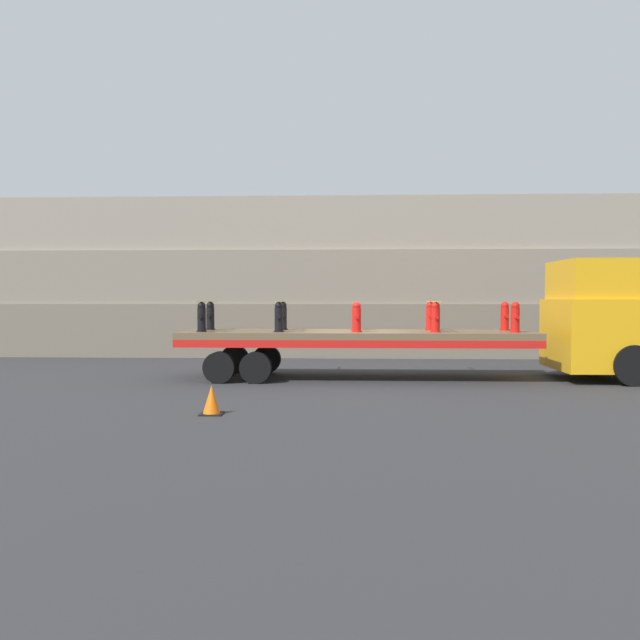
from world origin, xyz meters
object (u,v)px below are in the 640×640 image
object	(u,v)px
fire_hydrant_black_far_0	(210,316)
fire_hydrant_red_far_3	(430,316)
fire_hydrant_black_near_0	(202,317)
fire_hydrant_red_near_4	(515,318)
fire_hydrant_red_far_2	(356,316)
flatbed_trailer	(339,339)
traffic_cone	(212,400)
fire_hydrant_red_near_2	(357,317)
fire_hydrant_black_far_1	(283,316)
fire_hydrant_red_far_4	(505,316)
truck_cab	(599,321)
fire_hydrant_red_near_3	(436,317)
fire_hydrant_black_near_1	(279,317)

from	to	relation	value
fire_hydrant_black_far_0	fire_hydrant_red_far_3	size ratio (longest dim) A/B	1.00
fire_hydrant_black_near_0	fire_hydrant_red_near_4	world-z (taller)	same
fire_hydrant_black_far_0	fire_hydrant_red_far_2	size ratio (longest dim) A/B	1.00
flatbed_trailer	traffic_cone	bearing A→B (deg)	-113.18
fire_hydrant_black_near_0	fire_hydrant_black_far_0	distance (m)	1.07
fire_hydrant_red_near_2	traffic_cone	distance (m)	5.85
fire_hydrant_black_far_1	fire_hydrant_red_far_4	xyz separation A→B (m)	(6.22, 0.00, 0.00)
fire_hydrant_black_far_0	fire_hydrant_red_far_4	distance (m)	8.29
fire_hydrant_black_far_1	fire_hydrant_red_far_3	size ratio (longest dim) A/B	1.00
fire_hydrant_red_far_2	truck_cab	bearing A→B (deg)	-4.70
fire_hydrant_red_near_3	traffic_cone	distance (m)	7.08
fire_hydrant_red_near_3	fire_hydrant_red_near_4	xyz separation A→B (m)	(2.07, 0.00, 0.00)
fire_hydrant_black_near_0	fire_hydrant_red_far_3	world-z (taller)	same
fire_hydrant_red_near_2	fire_hydrant_red_far_4	bearing A→B (deg)	14.50
fire_hydrant_black_far_0	fire_hydrant_red_near_2	distance (m)	4.28
fire_hydrant_red_near_3	fire_hydrant_red_far_3	distance (m)	1.07
fire_hydrant_black_far_0	fire_hydrant_black_far_1	world-z (taller)	same
fire_hydrant_red_near_3	fire_hydrant_red_far_2	bearing A→B (deg)	152.65
fire_hydrant_red_near_3	fire_hydrant_red_far_3	world-z (taller)	same
fire_hydrant_red_near_4	fire_hydrant_red_far_4	size ratio (longest dim) A/B	1.00
fire_hydrant_black_near_1	fire_hydrant_black_far_1	distance (m)	1.07
fire_hydrant_black_far_0	fire_hydrant_red_near_4	xyz separation A→B (m)	(8.29, -1.07, 0.00)
flatbed_trailer	fire_hydrant_red_far_3	world-z (taller)	fire_hydrant_red_far_3
fire_hydrant_black_near_1	fire_hydrant_red_near_2	size ratio (longest dim) A/B	1.00
fire_hydrant_black_near_0	fire_hydrant_red_near_3	xyz separation A→B (m)	(6.22, 0.00, 0.00)
fire_hydrant_black_near_0	fire_hydrant_red_near_3	bearing A→B (deg)	0.00
fire_hydrant_black_near_1	fire_hydrant_red_far_2	size ratio (longest dim) A/B	1.00
flatbed_trailer	fire_hydrant_red_near_2	size ratio (longest dim) A/B	11.83
fire_hydrant_black_near_1	fire_hydrant_red_far_3	bearing A→B (deg)	14.50
flatbed_trailer	truck_cab	bearing A→B (deg)	0.00
fire_hydrant_red_far_4	fire_hydrant_red_far_2	bearing A→B (deg)	180.00
fire_hydrant_black_far_0	fire_hydrant_black_near_1	bearing A→B (deg)	-27.35
fire_hydrant_black_near_0	fire_hydrant_red_far_3	xyz separation A→B (m)	(6.22, 1.07, 0.00)
fire_hydrant_black_near_0	fire_hydrant_black_near_1	xyz separation A→B (m)	(2.07, 0.00, 0.00)
fire_hydrant_black_far_0	fire_hydrant_red_far_2	world-z (taller)	same
fire_hydrant_red_near_2	traffic_cone	world-z (taller)	fire_hydrant_red_near_2
fire_hydrant_red_far_4	fire_hydrant_red_far_3	bearing A→B (deg)	180.00
fire_hydrant_black_far_0	fire_hydrant_red_near_4	size ratio (longest dim) A/B	1.00
flatbed_trailer	fire_hydrant_red_far_3	distance (m)	2.68
fire_hydrant_black_far_1	fire_hydrant_red_far_2	distance (m)	2.07
fire_hydrant_black_near_1	fire_hydrant_red_near_4	bearing A→B (deg)	0.00
fire_hydrant_red_near_4	traffic_cone	distance (m)	8.65
truck_cab	fire_hydrant_black_near_1	bearing A→B (deg)	-176.43
fire_hydrant_red_near_3	traffic_cone	xyz separation A→B (m)	(-4.89, -4.93, -1.42)
truck_cab	fire_hydrant_black_near_1	size ratio (longest dim) A/B	4.00
fire_hydrant_black_near_0	fire_hydrant_red_near_4	bearing A→B (deg)	0.00
fire_hydrant_black_far_1	fire_hydrant_red_near_3	xyz separation A→B (m)	(4.15, -1.07, 0.00)
fire_hydrant_black_far_0	fire_hydrant_black_far_1	bearing A→B (deg)	0.00
fire_hydrant_black_near_1	fire_hydrant_red_far_2	bearing A→B (deg)	27.35
truck_cab	fire_hydrant_red_near_4	xyz separation A→B (m)	(-2.37, -0.54, 0.12)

